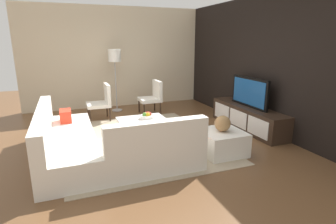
{
  "coord_description": "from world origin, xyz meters",
  "views": [
    {
      "loc": [
        4.66,
        -1.25,
        1.88
      ],
      "look_at": [
        -0.08,
        0.57,
        0.53
      ],
      "focal_mm": 28.87,
      "sensor_mm": 36.0,
      "label": 1
    }
  ],
  "objects": [
    {
      "name": "television",
      "position": [
        0.0,
        2.4,
        0.82
      ],
      "size": [
        1.15,
        0.06,
        0.63
      ],
      "color": "black",
      "rests_on": "media_console"
    },
    {
      "name": "media_console",
      "position": [
        0.0,
        2.4,
        0.25
      ],
      "size": [
        2.1,
        0.5,
        0.5
      ],
      "color": "#332319",
      "rests_on": "ground"
    },
    {
      "name": "accent_chair_near",
      "position": [
        -1.84,
        -0.45,
        0.49
      ],
      "size": [
        0.55,
        0.54,
        0.87
      ],
      "rotation": [
        0.0,
        0.0,
        0.13
      ],
      "color": "#332319",
      "rests_on": "ground"
    },
    {
      "name": "feature_wall_back",
      "position": [
        0.0,
        2.7,
        1.4
      ],
      "size": [
        6.4,
        0.12,
        2.8
      ],
      "primitive_type": "cube",
      "color": "black",
      "rests_on": "ground"
    },
    {
      "name": "side_wall_left",
      "position": [
        -3.2,
        0.2,
        1.4
      ],
      "size": [
        0.12,
        5.2,
        2.8
      ],
      "primitive_type": "cube",
      "color": "beige",
      "rests_on": "ground"
    },
    {
      "name": "ground_plane",
      "position": [
        0.0,
        0.0,
        0.0
      ],
      "size": [
        14.0,
        14.0,
        0.0
      ],
      "primitive_type": "plane",
      "color": "brown"
    },
    {
      "name": "ottoman",
      "position": [
        0.97,
        1.15,
        0.2
      ],
      "size": [
        0.7,
        0.7,
        0.4
      ],
      "primitive_type": "cube",
      "color": "white",
      "rests_on": "ground"
    },
    {
      "name": "fruit_bowl",
      "position": [
        -0.28,
        0.2,
        0.44
      ],
      "size": [
        0.28,
        0.28,
        0.14
      ],
      "color": "silver",
      "rests_on": "coffee_table"
    },
    {
      "name": "decorative_ball",
      "position": [
        0.97,
        1.15,
        0.53
      ],
      "size": [
        0.27,
        0.27,
        0.27
      ],
      "primitive_type": "sphere",
      "color": "#997247",
      "rests_on": "ottoman"
    },
    {
      "name": "sectional_couch",
      "position": [
        0.52,
        -0.9,
        0.28
      ],
      "size": [
        2.5,
        2.33,
        0.83
      ],
      "color": "white",
      "rests_on": "ground"
    },
    {
      "name": "coffee_table",
      "position": [
        -0.1,
        0.1,
        0.2
      ],
      "size": [
        1.04,
        0.93,
        0.38
      ],
      "color": "#332319",
      "rests_on": "ground"
    },
    {
      "name": "accent_chair_far",
      "position": [
        -1.95,
        0.87,
        0.49
      ],
      "size": [
        0.58,
        0.52,
        0.87
      ],
      "rotation": [
        0.0,
        0.0,
        0.05
      ],
      "color": "#332319",
      "rests_on": "ground"
    },
    {
      "name": "area_rug",
      "position": [
        -0.1,
        0.0,
        0.01
      ],
      "size": [
        3.32,
        2.78,
        0.01
      ],
      "primitive_type": "cube",
      "color": "tan",
      "rests_on": "ground"
    },
    {
      "name": "floor_lamp",
      "position": [
        -2.59,
        0.02,
        1.4
      ],
      "size": [
        0.33,
        0.33,
        1.66
      ],
      "color": "#A5A5AA",
      "rests_on": "ground"
    },
    {
      "name": "book_stack",
      "position": [
        0.12,
        -0.02,
        0.4
      ],
      "size": [
        0.17,
        0.15,
        0.04
      ],
      "color": "#CCB78C",
      "rests_on": "coffee_table"
    }
  ]
}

